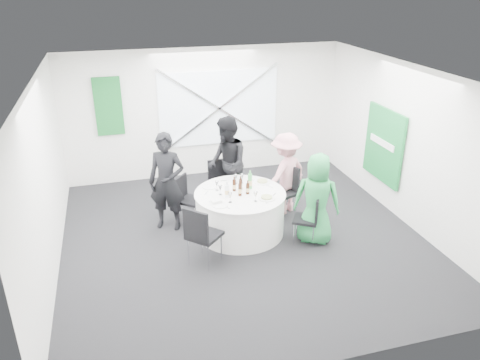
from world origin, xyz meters
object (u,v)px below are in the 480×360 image
object	(u,v)px
chair_front_left	(201,232)
banquet_table	(240,213)
green_water_bottle	(250,182)
chair_back_right	(286,187)
person_woman_green	(317,199)
chair_front_right	(311,216)
clear_water_bottle	(227,191)
person_woman_pink	(285,173)
chair_back	(219,179)
person_man_back_left	(167,182)
chair_back_left	(187,195)
person_man_back	(227,164)

from	to	relation	value
chair_front_left	banquet_table	bearing A→B (deg)	-90.00
banquet_table	green_water_bottle	bearing A→B (deg)	29.64
chair_back_right	green_water_bottle	bearing A→B (deg)	-92.20
person_woman_green	green_water_bottle	xyz separation A→B (m)	(-0.92, 0.74, 0.11)
chair_front_right	clear_water_bottle	size ratio (longest dim) A/B	3.14
clear_water_bottle	chair_front_right	bearing A→B (deg)	-23.75
chair_front_left	person_woman_pink	distance (m)	2.33
chair_back	green_water_bottle	bearing A→B (deg)	-78.55
person_man_back_left	clear_water_bottle	distance (m)	1.10
chair_back_left	person_woman_green	size ratio (longest dim) A/B	0.55
chair_front_right	banquet_table	bearing A→B (deg)	-90.00
chair_back	person_man_back_left	size ratio (longest dim) A/B	0.51
chair_front_left	person_man_back_left	size ratio (longest dim) A/B	0.57
banquet_table	clear_water_bottle	size ratio (longest dim) A/B	5.70
chair_front_left	green_water_bottle	xyz separation A→B (m)	(1.06, 0.95, 0.30)
chair_front_right	clear_water_bottle	bearing A→B (deg)	-81.99
chair_back	person_woman_pink	xyz separation A→B (m)	(1.11, -0.65, 0.26)
person_woman_green	clear_water_bottle	world-z (taller)	person_woman_green
chair_back_right	chair_front_right	xyz separation A→B (m)	(0.04, -1.05, -0.06)
banquet_table	chair_front_right	bearing A→B (deg)	-31.76
chair_front_right	person_woman_green	distance (m)	0.30
chair_back_left	person_woman_green	bearing A→B (deg)	-83.72
chair_back	chair_back_left	bearing A→B (deg)	-149.11
chair_front_left	person_man_back_left	bearing A→B (deg)	-31.07
chair_front_right	clear_water_bottle	xyz separation A→B (m)	(-1.28, 0.56, 0.36)
chair_front_left	person_woman_pink	bearing A→B (deg)	-98.18
person_man_back_left	person_woman_pink	xyz separation A→B (m)	(2.19, 0.01, -0.10)
chair_front_left	green_water_bottle	distance (m)	1.45
person_man_back	banquet_table	bearing A→B (deg)	0.00
chair_front_right	person_man_back_left	bearing A→B (deg)	-86.25
person_woman_green	chair_back_left	bearing A→B (deg)	-5.15
chair_back	chair_back_right	bearing A→B (deg)	-40.06
chair_back_right	person_man_back_left	bearing A→B (deg)	-115.41
chair_front_right	chair_back	bearing A→B (deg)	-116.80
chair_front_right	person_woman_pink	bearing A→B (deg)	-147.87
chair_front_right	person_man_back	distance (m)	1.97
chair_back	person_man_back_left	distance (m)	1.32
person_man_back_left	green_water_bottle	distance (m)	1.44
chair_back_right	green_water_bottle	xyz separation A→B (m)	(-0.78, -0.28, 0.33)
banquet_table	person_man_back_left	distance (m)	1.37
person_woman_green	green_water_bottle	bearing A→B (deg)	-10.11
chair_back_right	clear_water_bottle	distance (m)	1.37
banquet_table	chair_back_left	bearing A→B (deg)	140.01
banquet_table	clear_water_bottle	distance (m)	0.55
chair_front_right	person_man_back_left	distance (m)	2.52
chair_back	chair_front_left	distance (m)	2.16
chair_front_left	green_water_bottle	bearing A→B (deg)	-92.47
person_man_back	clear_water_bottle	distance (m)	1.12
banquet_table	clear_water_bottle	world-z (taller)	clear_water_bottle
chair_back_left	person_man_back	world-z (taller)	person_man_back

